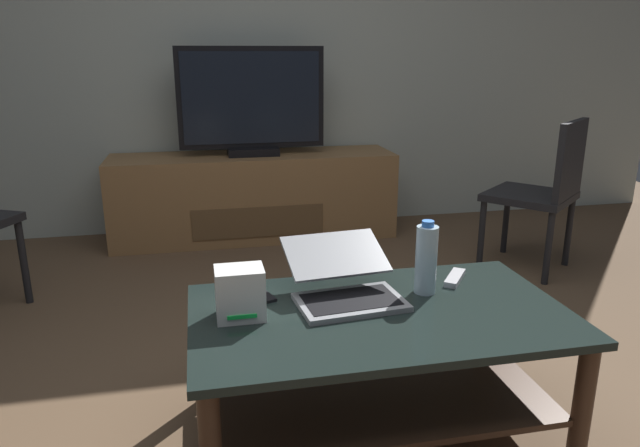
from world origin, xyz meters
name	(u,v)px	position (x,y,z in m)	size (l,w,h in m)	color
ground_plane	(331,427)	(0.00, 0.00, 0.00)	(7.68, 7.68, 0.00)	brown
back_wall	(248,25)	(0.00, 2.52, 1.40)	(6.40, 0.12, 2.80)	#A8B2A8
coffee_table	(379,348)	(0.15, -0.04, 0.30)	(1.19, 0.68, 0.44)	black
media_cabinet	(254,196)	(-0.03, 2.20, 0.28)	(1.89, 0.50, 0.57)	olive
television	(252,104)	(-0.03, 2.18, 0.90)	(0.95, 0.20, 0.69)	black
dining_chair	(545,188)	(1.51, 1.20, 0.49)	(0.62, 0.62, 0.88)	black
laptop	(344,282)	(0.06, 0.09, 0.49)	(0.38, 0.40, 0.17)	gray
router_box	(240,293)	(-0.29, 0.01, 0.52)	(0.15, 0.12, 0.16)	white
water_bottle_near	(426,259)	(0.34, 0.07, 0.56)	(0.07, 0.07, 0.25)	silver
cell_phone	(259,295)	(-0.22, 0.15, 0.44)	(0.07, 0.14, 0.01)	black
tv_remote	(455,278)	(0.49, 0.15, 0.45)	(0.04, 0.16, 0.02)	#99999E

